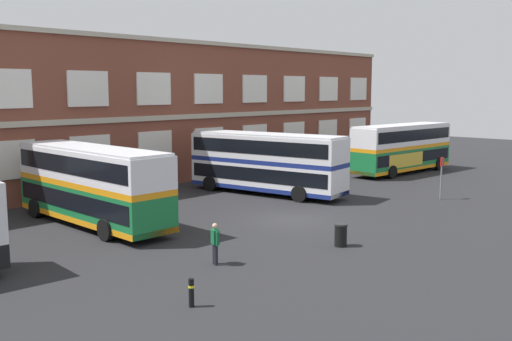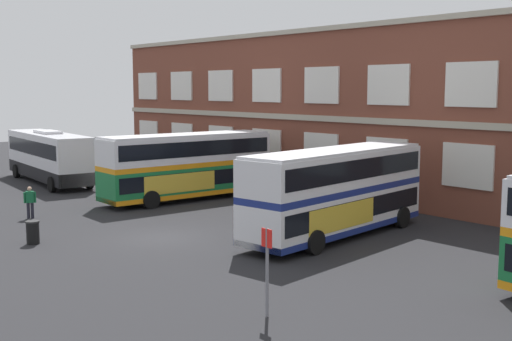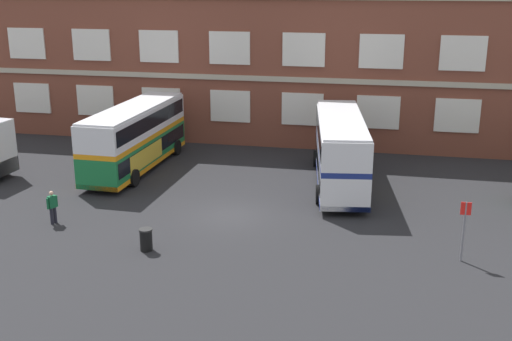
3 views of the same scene
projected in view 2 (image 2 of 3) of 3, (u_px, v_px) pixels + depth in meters
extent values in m
plane|color=#232326|center=(198.00, 231.00, 31.64)|extent=(120.00, 120.00, 0.00)
cube|color=brown|center=(430.00, 116.00, 39.91)|extent=(57.52, 8.00, 10.33)
cube|color=#B2A893|center=(387.00, 122.00, 37.33)|extent=(57.52, 0.16, 0.36)
cube|color=#B2A893|center=(390.00, 22.00, 36.66)|extent=(57.52, 0.28, 0.30)
cube|color=silver|center=(149.00, 134.00, 57.46)|extent=(2.93, 0.12, 2.27)
cube|color=silver|center=(182.00, 137.00, 53.49)|extent=(2.93, 0.12, 2.27)
cube|color=silver|center=(221.00, 141.00, 49.52)|extent=(2.93, 0.12, 2.27)
cube|color=silver|center=(266.00, 146.00, 45.54)|extent=(2.93, 0.12, 2.27)
cube|color=silver|center=(321.00, 151.00, 41.57)|extent=(2.93, 0.12, 2.27)
cube|color=silver|center=(386.00, 158.00, 37.60)|extent=(2.93, 0.12, 2.27)
cube|color=silver|center=(468.00, 166.00, 33.62)|extent=(2.93, 0.12, 2.27)
cube|color=silver|center=(148.00, 86.00, 56.95)|extent=(2.93, 0.12, 2.27)
cube|color=silver|center=(181.00, 86.00, 52.98)|extent=(2.93, 0.12, 2.27)
cube|color=silver|center=(221.00, 86.00, 49.00)|extent=(2.93, 0.12, 2.27)
cube|color=silver|center=(267.00, 85.00, 45.03)|extent=(2.93, 0.12, 2.27)
cube|color=silver|center=(321.00, 85.00, 41.06)|extent=(2.93, 0.12, 2.27)
cube|color=silver|center=(388.00, 85.00, 37.09)|extent=(2.93, 0.12, 2.27)
cube|color=silver|center=(471.00, 84.00, 33.11)|extent=(2.93, 0.12, 2.27)
cube|color=#197038|center=(188.00, 180.00, 40.52)|extent=(2.83, 11.06, 1.75)
cube|color=black|center=(188.00, 177.00, 40.49)|extent=(2.86, 10.62, 0.90)
cube|color=orange|center=(187.00, 164.00, 40.39)|extent=(2.83, 11.06, 0.30)
cube|color=silver|center=(187.00, 149.00, 40.28)|extent=(2.83, 11.06, 1.55)
cube|color=black|center=(187.00, 147.00, 40.27)|extent=(2.86, 10.62, 0.90)
cube|color=orange|center=(188.00, 192.00, 40.61)|extent=(2.85, 11.06, 0.28)
cube|color=silver|center=(187.00, 135.00, 40.18)|extent=(2.72, 10.84, 0.12)
cube|color=gold|center=(181.00, 183.00, 38.69)|extent=(0.15, 4.84, 1.10)
cube|color=yellow|center=(257.00, 137.00, 43.61)|extent=(1.66, 0.10, 0.40)
cylinder|color=black|center=(250.00, 188.00, 42.00)|extent=(0.35, 1.05, 1.04)
cylinder|color=black|center=(226.00, 183.00, 43.98)|extent=(0.35, 1.05, 1.04)
cylinder|color=black|center=(151.00, 200.00, 37.58)|extent=(0.35, 1.05, 1.04)
cylinder|color=black|center=(130.00, 194.00, 39.55)|extent=(0.35, 1.05, 1.04)
cube|color=silver|center=(336.00, 211.00, 30.36)|extent=(4.08, 11.25, 1.75)
cube|color=black|center=(336.00, 206.00, 30.34)|extent=(4.06, 10.82, 0.90)
cube|color=navy|center=(336.00, 189.00, 30.24)|extent=(4.08, 11.25, 0.30)
cube|color=silver|center=(337.00, 169.00, 30.12)|extent=(4.08, 11.25, 1.55)
cube|color=black|center=(337.00, 167.00, 30.11)|extent=(4.06, 10.82, 0.90)
cube|color=navy|center=(336.00, 226.00, 30.45)|extent=(4.10, 11.25, 0.28)
cube|color=silver|center=(337.00, 151.00, 30.02)|extent=(3.95, 11.02, 0.12)
cube|color=gold|center=(343.00, 217.00, 28.52)|extent=(0.71, 4.80, 1.10)
cube|color=yellow|center=(398.00, 151.00, 34.11)|extent=(1.65, 0.29, 0.40)
cylinder|color=black|center=(402.00, 217.00, 32.45)|extent=(0.46, 1.07, 1.04)
cylinder|color=black|center=(358.00, 211.00, 34.14)|extent=(0.46, 1.07, 1.04)
cylinder|color=black|center=(315.00, 242.00, 27.17)|extent=(0.46, 1.07, 1.04)
cylinder|color=black|center=(268.00, 233.00, 28.85)|extent=(0.46, 1.07, 1.04)
cube|color=silver|center=(49.00, 155.00, 47.79)|extent=(12.18, 3.65, 3.20)
cube|color=black|center=(48.00, 147.00, 47.71)|extent=(11.47, 3.62, 1.00)
cube|color=black|center=(49.00, 171.00, 47.93)|extent=(12.19, 3.67, 0.90)
cube|color=silver|center=(48.00, 132.00, 47.58)|extent=(2.99, 1.54, 0.20)
cylinder|color=black|center=(52.00, 184.00, 43.53)|extent=(1.07, 0.41, 1.04)
cylinder|color=black|center=(89.00, 181.00, 44.98)|extent=(1.07, 0.41, 1.04)
cylinder|color=black|center=(16.00, 171.00, 50.58)|extent=(1.07, 0.41, 1.04)
cylinder|color=black|center=(49.00, 169.00, 52.02)|extent=(1.07, 0.41, 1.04)
cylinder|color=black|center=(28.00, 211.00, 34.74)|extent=(0.21, 0.21, 0.85)
cylinder|color=black|center=(32.00, 210.00, 34.79)|extent=(0.21, 0.21, 0.85)
cube|color=#145933|center=(30.00, 197.00, 34.68)|extent=(0.38, 0.46, 0.60)
cylinder|color=#145933|center=(25.00, 198.00, 34.61)|extent=(0.15, 0.15, 0.57)
cylinder|color=#145933|center=(35.00, 197.00, 34.75)|extent=(0.15, 0.15, 0.57)
sphere|color=tan|center=(29.00, 189.00, 34.62)|extent=(0.22, 0.22, 0.22)
cylinder|color=slate|center=(267.00, 273.00, 19.66)|extent=(0.10, 0.10, 2.70)
cube|color=red|center=(267.00, 238.00, 19.52)|extent=(0.44, 0.04, 0.56)
cylinder|color=black|center=(33.00, 233.00, 29.06)|extent=(0.56, 0.56, 0.95)
cylinder|color=black|center=(32.00, 222.00, 29.00)|extent=(0.60, 0.60, 0.08)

